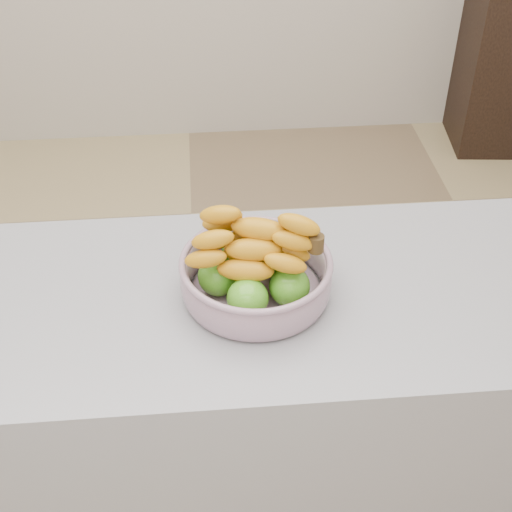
# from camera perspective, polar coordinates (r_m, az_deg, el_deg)

# --- Properties ---
(ground) EXTENTS (4.00, 4.00, 0.00)m
(ground) POSITION_cam_1_polar(r_m,az_deg,el_deg) (2.39, -4.71, -13.76)
(ground) COLOR tan
(ground) RESTS_ON ground
(counter) EXTENTS (2.00, 0.60, 0.90)m
(counter) POSITION_cam_1_polar(r_m,az_deg,el_deg) (1.82, -5.20, -14.01)
(counter) COLOR gray
(counter) RESTS_ON ground
(fruit_bowl) EXTENTS (0.31, 0.31, 0.19)m
(fruit_bowl) POSITION_cam_1_polar(r_m,az_deg,el_deg) (1.45, -0.01, -1.24)
(fruit_bowl) COLOR #A7B5C8
(fruit_bowl) RESTS_ON counter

